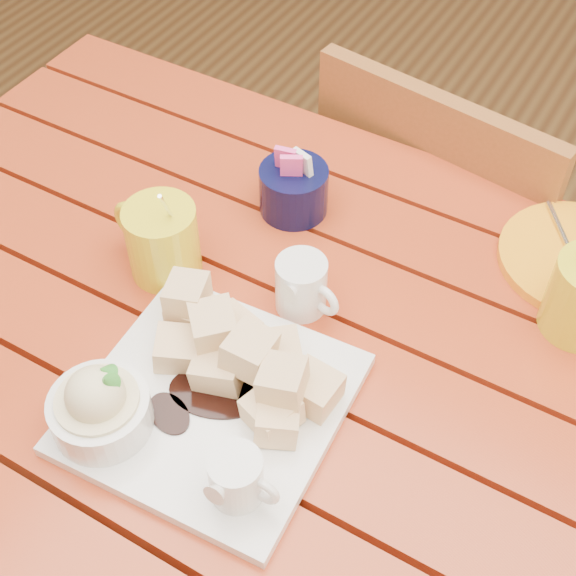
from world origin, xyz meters
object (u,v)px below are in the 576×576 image
Objects in this scene: dessert_plate at (193,394)px; coffee_mug_left at (161,239)px; table at (270,382)px; chair_far at (442,243)px.

coffee_mug_left is at bearing 134.34° from dessert_plate.
table is 8.11× the size of coffee_mug_left.
table is at bearing 92.95° from chair_far.
dessert_plate is 1.92× the size of coffee_mug_left.
coffee_mug_left reaches higher than table.
coffee_mug_left is at bearing 75.05° from chair_far.
dessert_plate is at bearing -37.41° from coffee_mug_left.
chair_far is at bearing 75.06° from coffee_mug_left.
coffee_mug_left is (-0.15, 0.16, 0.02)m from dessert_plate.
coffee_mug_left reaches higher than chair_far.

